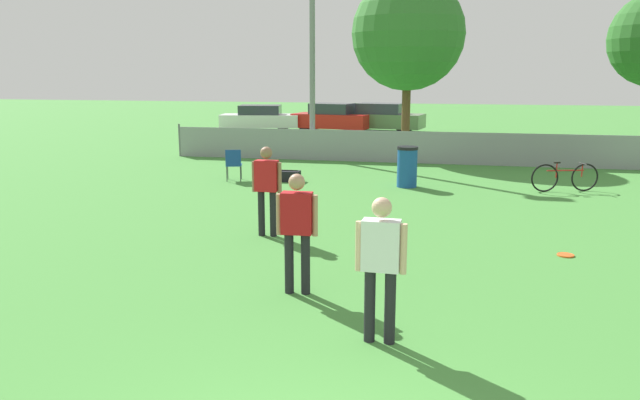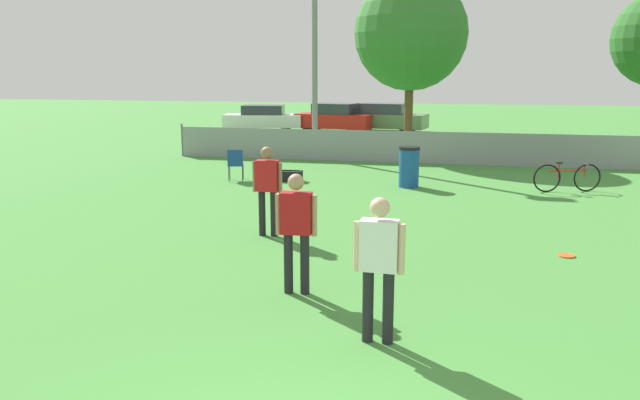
# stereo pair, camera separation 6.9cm
# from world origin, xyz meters

# --- Properties ---
(fence_backline) EXTENTS (18.44, 0.07, 1.21)m
(fence_backline) POSITION_xyz_m (0.00, 18.00, 0.55)
(fence_backline) COLOR gray
(fence_backline) RESTS_ON ground_plane
(light_pole) EXTENTS (0.90, 0.36, 8.38)m
(light_pole) POSITION_xyz_m (-4.21, 18.52, 4.95)
(light_pole) COLOR gray
(light_pole) RESTS_ON ground_plane
(tree_near_pole) EXTENTS (4.17, 4.17, 6.57)m
(tree_near_pole) POSITION_xyz_m (-0.99, 20.28, 4.47)
(tree_near_pole) COLOR brown
(tree_near_pole) RESTS_ON ground_plane
(player_thrower_red) EXTENTS (0.59, 0.24, 1.72)m
(player_thrower_red) POSITION_xyz_m (-1.23, 4.60, 1.01)
(player_thrower_red) COLOR black
(player_thrower_red) RESTS_ON ground_plane
(player_defender_red) EXTENTS (0.59, 0.24, 1.72)m
(player_defender_red) POSITION_xyz_m (-2.58, 7.56, 1.01)
(player_defender_red) COLOR black
(player_defender_red) RESTS_ON ground_plane
(player_receiver_white) EXTENTS (0.59, 0.23, 1.72)m
(player_receiver_white) POSITION_xyz_m (0.11, 3.21, 1.01)
(player_receiver_white) COLOR black
(player_receiver_white) RESTS_ON ground_plane
(frisbee_disc) EXTENTS (0.28, 0.28, 0.03)m
(frisbee_disc) POSITION_xyz_m (2.81, 7.36, 0.01)
(frisbee_disc) COLOR #E5591E
(frisbee_disc) RESTS_ON ground_plane
(folding_chair_sideline) EXTENTS (0.55, 0.55, 0.92)m
(folding_chair_sideline) POSITION_xyz_m (-5.33, 13.27, 0.53)
(folding_chair_sideline) COLOR #333338
(folding_chair_sideline) RESTS_ON ground_plane
(bicycle_sideline) EXTENTS (1.76, 0.65, 0.79)m
(bicycle_sideline) POSITION_xyz_m (3.74, 13.57, 0.38)
(bicycle_sideline) COLOR black
(bicycle_sideline) RESTS_ON ground_plane
(trash_bin) EXTENTS (0.57, 0.57, 1.11)m
(trash_bin) POSITION_xyz_m (-0.38, 13.39, 0.56)
(trash_bin) COLOR #194C99
(trash_bin) RESTS_ON ground_plane
(gear_bag_sideline) EXTENTS (0.68, 0.37, 0.33)m
(gear_bag_sideline) POSITION_xyz_m (-3.79, 13.55, 0.15)
(gear_bag_sideline) COLOR black
(gear_bag_sideline) RESTS_ON ground_plane
(parked_car_white) EXTENTS (4.43, 2.42, 1.35)m
(parked_car_white) POSITION_xyz_m (-9.50, 28.90, 0.65)
(parked_car_white) COLOR black
(parked_car_white) RESTS_ON ground_plane
(parked_car_red) EXTENTS (4.36, 2.50, 1.47)m
(parked_car_red) POSITION_xyz_m (-5.57, 29.10, 0.70)
(parked_car_red) COLOR black
(parked_car_red) RESTS_ON ground_plane
(parked_car_olive) EXTENTS (4.74, 2.51, 1.48)m
(parked_car_olive) POSITION_xyz_m (-3.05, 29.64, 0.71)
(parked_car_olive) COLOR black
(parked_car_olive) RESTS_ON ground_plane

